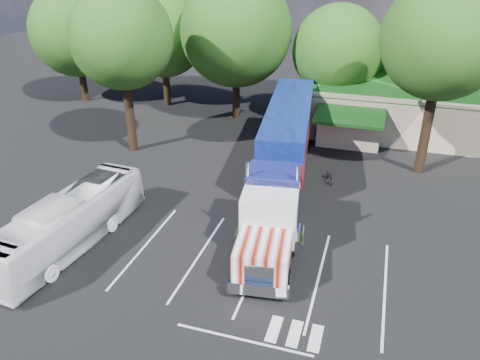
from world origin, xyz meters
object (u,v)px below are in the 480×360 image
(bicycle, at_px, (330,176))
(silver_sedan, at_px, (339,127))
(woman, at_px, (258,196))
(tour_bus, at_px, (69,223))
(semi_truck, at_px, (285,145))

(bicycle, xyz_separation_m, silver_sedan, (-0.50, 9.05, 0.32))
(woman, height_order, bicycle, woman)
(silver_sedan, bearing_deg, woman, -175.32)
(bicycle, bearing_deg, tour_bus, -154.99)
(silver_sedan, bearing_deg, semi_truck, -176.42)
(bicycle, xyz_separation_m, tour_bus, (-12.50, -12.13, 1.03))
(silver_sedan, bearing_deg, bicycle, -158.51)
(tour_bus, bearing_deg, bicycle, 49.18)
(semi_truck, height_order, woman, semi_truck)
(bicycle, relative_size, tour_bus, 0.16)
(bicycle, bearing_deg, woman, -147.39)
(woman, bearing_deg, bicycle, -69.46)
(semi_truck, distance_m, silver_sedan, 10.52)
(semi_truck, xyz_separation_m, bicycle, (3.13, 0.93, -2.30))
(bicycle, relative_size, silver_sedan, 0.37)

